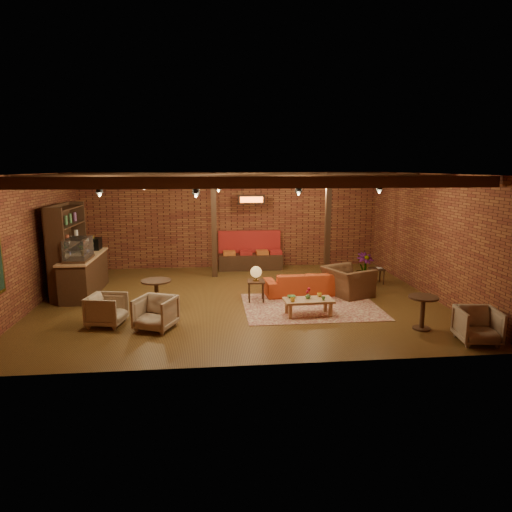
{
  "coord_description": "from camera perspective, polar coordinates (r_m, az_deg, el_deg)",
  "views": [
    {
      "loc": [
        -0.74,
        -11.32,
        3.36
      ],
      "look_at": [
        0.45,
        0.2,
        1.1
      ],
      "focal_mm": 32.0,
      "sensor_mm": 36.0,
      "label": 1
    }
  ],
  "objects": [
    {
      "name": "plant_counter",
      "position": [
        13.11,
        -20.19,
        0.98
      ],
      "size": [
        0.35,
        0.39,
        0.3
      ],
      "primitive_type": "imported",
      "color": "#337F33",
      "rests_on": "service_counter"
    },
    {
      "name": "ceiling_spotlights",
      "position": [
        11.36,
        -2.16,
        8.52
      ],
      "size": [
        6.4,
        4.4,
        0.28
      ],
      "primitive_type": null,
      "color": "black",
      "rests_on": "ceiling"
    },
    {
      "name": "wall_right",
      "position": [
        12.82,
        20.82,
        2.44
      ],
      "size": [
        0.02,
        8.0,
        3.2
      ],
      "primitive_type": "cube",
      "color": "#5E261A",
      "rests_on": "ground"
    },
    {
      "name": "armchair_far",
      "position": [
        9.91,
        26.0,
        -7.62
      ],
      "size": [
        0.83,
        0.79,
        0.76
      ],
      "primitive_type": "imported",
      "rotation": [
        0.0,
        0.0,
        -0.14
      ],
      "color": "#B9AE8F",
      "rests_on": "floor"
    },
    {
      "name": "ceiling_beams",
      "position": [
        11.35,
        -2.17,
        9.63
      ],
      "size": [
        9.8,
        6.4,
        0.22
      ],
      "primitive_type": null,
      "color": "black",
      "rests_on": "ceiling"
    },
    {
      "name": "plant_tall",
      "position": [
        13.43,
        13.59,
        2.29
      ],
      "size": [
        1.89,
        1.89,
        2.77
      ],
      "primitive_type": "imported",
      "rotation": [
        0.0,
        0.0,
        0.26
      ],
      "color": "#4C7F4C",
      "rests_on": "floor"
    },
    {
      "name": "armchair_b",
      "position": [
        9.86,
        -12.46,
        -6.78
      ],
      "size": [
        0.96,
        0.93,
        0.77
      ],
      "primitive_type": "imported",
      "rotation": [
        0.0,
        0.0,
        -0.4
      ],
      "color": "#B9AE8F",
      "rests_on": "floor"
    },
    {
      "name": "post_left",
      "position": [
        14.03,
        -5.27,
        3.8
      ],
      "size": [
        0.16,
        0.16,
        3.2
      ],
      "primitive_type": "cube",
      "color": "black",
      "rests_on": "ground"
    },
    {
      "name": "ceiling",
      "position": [
        11.35,
        -2.17,
        10.24
      ],
      "size": [
        10.0,
        8.0,
        0.02
      ],
      "primitive_type": "cube",
      "color": "black",
      "rests_on": "wall_back"
    },
    {
      "name": "sofa",
      "position": [
        12.28,
        5.99,
        -3.41
      ],
      "size": [
        2.14,
        0.95,
        0.61
      ],
      "primitive_type": "imported",
      "rotation": [
        0.0,
        0.0,
        3.21
      ],
      "color": "#B33C18",
      "rests_on": "floor"
    },
    {
      "name": "side_table_book",
      "position": [
        13.8,
        14.87,
        -1.64
      ],
      "size": [
        0.42,
        0.42,
        0.47
      ],
      "rotation": [
        0.0,
        0.0,
        -0.03
      ],
      "color": "black",
      "rests_on": "floor"
    },
    {
      "name": "shelving_hutch",
      "position": [
        13.16,
        -22.4,
        0.76
      ],
      "size": [
        0.52,
        2.0,
        2.4
      ],
      "primitive_type": null,
      "color": "black",
      "rests_on": "ground"
    },
    {
      "name": "wall_back",
      "position": [
        15.44,
        -3.11,
        4.5
      ],
      "size": [
        10.0,
        0.02,
        3.2
      ],
      "primitive_type": "cube",
      "color": "#5E261A",
      "rests_on": "ground"
    },
    {
      "name": "wall_left",
      "position": [
        12.22,
        -26.21,
        1.63
      ],
      "size": [
        0.02,
        8.0,
        3.2
      ],
      "primitive_type": "cube",
      "color": "#5E261A",
      "rests_on": "ground"
    },
    {
      "name": "floor",
      "position": [
        11.83,
        -2.06,
        -5.45
      ],
      "size": [
        10.0,
        10.0,
        0.0
      ],
      "primitive_type": "plane",
      "color": "#3B220E",
      "rests_on": "ground"
    },
    {
      "name": "wall_front",
      "position": [
        7.57,
        -0.09,
        -2.4
      ],
      "size": [
        10.0,
        0.02,
        3.2
      ],
      "primitive_type": "cube",
      "color": "#5E261A",
      "rests_on": "ground"
    },
    {
      "name": "side_table_lamp",
      "position": [
        11.5,
        0.0,
        -2.35
      ],
      "size": [
        0.46,
        0.46,
        0.91
      ],
      "rotation": [
        0.0,
        0.0,
        -0.05
      ],
      "color": "black",
      "rests_on": "floor"
    },
    {
      "name": "coffee_table",
      "position": [
        10.57,
        6.5,
        -5.6
      ],
      "size": [
        1.15,
        0.61,
        0.64
      ],
      "rotation": [
        0.0,
        0.0,
        0.04
      ],
      "color": "#9B6E48",
      "rests_on": "floor"
    },
    {
      "name": "service_counter",
      "position": [
        13.02,
        -20.7,
        -1.0
      ],
      "size": [
        0.8,
        2.5,
        1.6
      ],
      "primitive_type": null,
      "color": "black",
      "rests_on": "ground"
    },
    {
      "name": "round_table_right",
      "position": [
        10.2,
        20.13,
        -6.05
      ],
      "size": [
        0.61,
        0.61,
        0.72
      ],
      "color": "black",
      "rests_on": "floor"
    },
    {
      "name": "post_right",
      "position": [
        13.9,
        8.95,
        3.65
      ],
      "size": [
        0.16,
        0.16,
        3.2
      ],
      "primitive_type": "cube",
      "color": "black",
      "rests_on": "ground"
    },
    {
      "name": "rug",
      "position": [
        11.32,
        6.89,
        -6.27
      ],
      "size": [
        3.28,
        2.51,
        0.01
      ],
      "primitive_type": "cube",
      "rotation": [
        0.0,
        0.0,
        -0.0
      ],
      "color": "maroon",
      "rests_on": "floor"
    },
    {
      "name": "armchair_right",
      "position": [
        12.31,
        11.39,
        -2.56
      ],
      "size": [
        1.14,
        1.37,
        1.02
      ],
      "primitive_type": "imported",
      "rotation": [
        0.0,
        0.0,
        1.96
      ],
      "color": "brown",
      "rests_on": "floor"
    },
    {
      "name": "armchair_a",
      "position": [
        10.39,
        -18.17,
        -6.23
      ],
      "size": [
        0.81,
        0.84,
        0.75
      ],
      "primitive_type": "imported",
      "rotation": [
        0.0,
        0.0,
        1.37
      ],
      "color": "#B9AE8F",
      "rests_on": "floor"
    },
    {
      "name": "banquette",
      "position": [
        15.2,
        -0.72,
        0.21
      ],
      "size": [
        2.1,
        0.7,
        1.0
      ],
      "primitive_type": null,
      "color": "maroon",
      "rests_on": "ground"
    },
    {
      "name": "service_sign",
      "position": [
        14.52,
        -0.57,
        7.07
      ],
      "size": [
        0.86,
        0.06,
        0.3
      ],
      "primitive_type": "cube",
      "color": "#FF5F19",
      "rests_on": "ceiling"
    },
    {
      "name": "round_table_left",
      "position": [
        11.08,
        -12.33,
        -4.16
      ],
      "size": [
        0.71,
        0.71,
        0.74
      ],
      "color": "black",
      "rests_on": "floor"
    },
    {
      "name": "ceiling_pipe",
      "position": [
        12.95,
        -2.63,
        8.79
      ],
      "size": [
        9.6,
        0.12,
        0.12
      ],
      "primitive_type": "cylinder",
      "rotation": [
        0.0,
        1.57,
        0.0
      ],
      "color": "black",
      "rests_on": "ceiling"
    }
  ]
}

